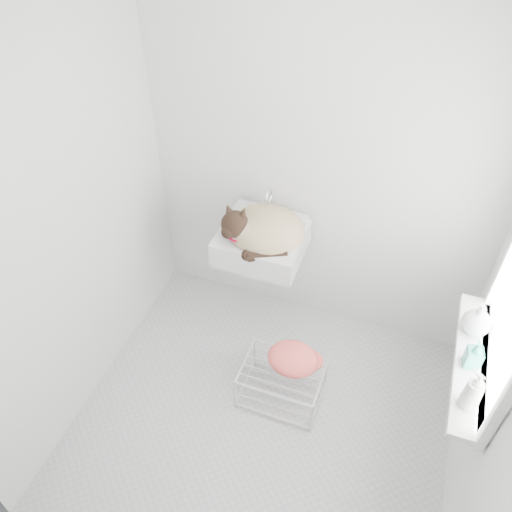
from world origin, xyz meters
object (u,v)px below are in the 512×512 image
(bottle_a, at_px, (467,405))
(cat, at_px, (262,230))
(sink, at_px, (262,233))
(bottle_c, at_px, (473,331))
(bottle_b, at_px, (470,364))
(wire_rack, at_px, (281,383))

(bottle_a, bearing_deg, cat, 148.11)
(sink, relative_size, bottle_c, 2.82)
(sink, xyz_separation_m, bottle_b, (1.28, -0.57, 0.00))
(wire_rack, bearing_deg, bottle_b, -1.63)
(bottle_a, bearing_deg, bottle_b, 90.00)
(sink, relative_size, bottle_a, 2.71)
(wire_rack, height_order, bottle_c, bottle_c)
(bottle_c, bearing_deg, sink, 164.59)
(bottle_a, bearing_deg, bottle_c, 90.00)
(bottle_b, distance_m, bottle_c, 0.22)
(cat, height_order, wire_rack, cat)
(wire_rack, bearing_deg, cat, 121.29)
(bottle_a, relative_size, bottle_c, 1.04)
(wire_rack, bearing_deg, sink, 121.27)
(sink, height_order, wire_rack, sink)
(sink, distance_m, bottle_c, 1.32)
(cat, relative_size, bottle_b, 3.27)
(bottle_c, bearing_deg, cat, 165.24)
(bottle_c, bearing_deg, bottle_a, -90.00)
(bottle_a, bearing_deg, sink, 147.74)
(bottle_b, relative_size, bottle_c, 0.88)
(cat, relative_size, wire_rack, 1.10)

